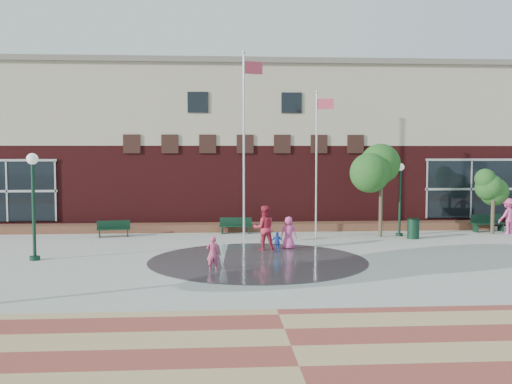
{
  "coord_description": "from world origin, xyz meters",
  "views": [
    {
      "loc": [
        -1.64,
        -19.62,
        4.26
      ],
      "look_at": [
        0.0,
        4.0,
        2.6
      ],
      "focal_mm": 42.0,
      "sensor_mm": 36.0,
      "label": 1
    }
  ],
  "objects": [
    {
      "name": "water_jet_a",
      "position": [
        -1.33,
        2.63,
        0.0
      ],
      "size": [
        0.39,
        0.39,
        0.76
      ],
      "primitive_type": "cone",
      "rotation": [
        3.14,
        0.0,
        0.0
      ],
      "color": "white",
      "rests_on": "ground"
    },
    {
      "name": "adult_pink",
      "position": [
        1.52,
        5.7,
        0.71
      ],
      "size": [
        0.79,
        0.61,
        1.42
      ],
      "primitive_type": "imported",
      "rotation": [
        0.0,
        0.0,
        2.89
      ],
      "color": "#EA499A",
      "rests_on": "ground"
    },
    {
      "name": "tree_small_right",
      "position": [
        12.42,
        9.6,
        2.53
      ],
      "size": [
        2.03,
        2.03,
        3.46
      ],
      "color": "#413727",
      "rests_on": "ground"
    },
    {
      "name": "plaza_concrete",
      "position": [
        0.0,
        4.0,
        0.0
      ],
      "size": [
        46.0,
        18.0,
        0.01
      ],
      "primitive_type": "cube",
      "color": "#A8A8A0",
      "rests_on": "ground"
    },
    {
      "name": "lamp_right",
      "position": [
        7.48,
        9.2,
        2.25
      ],
      "size": [
        0.38,
        0.38,
        3.62
      ],
      "color": "black",
      "rests_on": "ground"
    },
    {
      "name": "lamp_left",
      "position": [
        -8.58,
        3.76,
        2.58
      ],
      "size": [
        0.44,
        0.44,
        4.14
      ],
      "color": "black",
      "rests_on": "ground"
    },
    {
      "name": "person_bench",
      "position": [
        13.24,
        9.63,
        0.92
      ],
      "size": [
        1.34,
        1.04,
        1.83
      ],
      "primitive_type": "imported",
      "rotation": [
        0.0,
        0.0,
        3.49
      ],
      "color": "#F1519D",
      "rests_on": "ground"
    },
    {
      "name": "paver_band",
      "position": [
        0.0,
        -7.0,
        0.0
      ],
      "size": [
        46.0,
        6.0,
        0.01
      ],
      "primitive_type": "cube",
      "color": "#973F35",
      "rests_on": "ground"
    },
    {
      "name": "flagpole_left",
      "position": [
        -0.19,
        8.94,
        4.99
      ],
      "size": [
        1.0,
        0.42,
        8.95
      ],
      "rotation": [
        0.0,
        0.0,
        0.34
      ],
      "color": "silver",
      "rests_on": "ground"
    },
    {
      "name": "ground",
      "position": [
        0.0,
        0.0,
        0.0
      ],
      "size": [
        120.0,
        120.0,
        0.0
      ],
      "primitive_type": "plane",
      "color": "#666056",
      "rests_on": "ground"
    },
    {
      "name": "tree_mid",
      "position": [
        6.45,
        8.96,
        3.16
      ],
      "size": [
        2.57,
        2.57,
        4.34
      ],
      "color": "#413727",
      "rests_on": "ground"
    },
    {
      "name": "bench_left",
      "position": [
        -6.59,
        9.87,
        0.26
      ],
      "size": [
        1.65,
        0.69,
        0.81
      ],
      "rotation": [
        0.0,
        0.0,
        0.15
      ],
      "color": "black",
      "rests_on": "ground"
    },
    {
      "name": "flower_bed",
      "position": [
        0.0,
        11.6,
        0.0
      ],
      "size": [
        26.0,
        1.2,
        0.4
      ],
      "primitive_type": "cube",
      "color": "maroon",
      "rests_on": "ground"
    },
    {
      "name": "trash_can",
      "position": [
        7.87,
        8.28,
        0.51
      ],
      "size": [
        0.61,
        0.61,
        1.0
      ],
      "color": "black",
      "rests_on": "ground"
    },
    {
      "name": "bench_mid",
      "position": [
        -0.58,
        10.63,
        0.27
      ],
      "size": [
        1.67,
        0.58,
        0.82
      ],
      "rotation": [
        0.0,
        0.0,
        -0.08
      ],
      "color": "black",
      "rests_on": "ground"
    },
    {
      "name": "water_jet_b",
      "position": [
        -1.39,
        1.79,
        0.0
      ],
      "size": [
        0.19,
        0.19,
        0.42
      ],
      "primitive_type": "cone",
      "rotation": [
        3.14,
        0.0,
        0.0
      ],
      "color": "white",
      "rests_on": "ground"
    },
    {
      "name": "bench_right",
      "position": [
        12.57,
        10.42,
        0.29
      ],
      "size": [
        1.85,
        0.8,
        0.9
      ],
      "rotation": [
        0.0,
        0.0,
        0.17
      ],
      "color": "black",
      "rests_on": "ground"
    },
    {
      "name": "child_splash",
      "position": [
        -1.72,
        1.35,
        0.62
      ],
      "size": [
        0.5,
        0.38,
        1.23
      ],
      "primitive_type": "imported",
      "rotation": [
        0.0,
        0.0,
        3.33
      ],
      "color": "#CF4573",
      "rests_on": "ground"
    },
    {
      "name": "flagpole_right",
      "position": [
        3.28,
        8.83,
        3.97
      ],
      "size": [
        0.86,
        0.28,
        7.11
      ],
      "rotation": [
        0.0,
        0.0,
        -0.25
      ],
      "color": "silver",
      "rests_on": "ground"
    },
    {
      "name": "child_blue",
      "position": [
        0.94,
        4.8,
        0.45
      ],
      "size": [
        0.55,
        0.31,
        0.89
      ],
      "primitive_type": "imported",
      "rotation": [
        0.0,
        0.0,
        2.95
      ],
      "color": "blue",
      "rests_on": "ground"
    },
    {
      "name": "splash_pad",
      "position": [
        0.0,
        3.0,
        0.0
      ],
      "size": [
        8.4,
        8.4,
        0.01
      ],
      "primitive_type": "cylinder",
      "color": "#383A3D",
      "rests_on": "ground"
    },
    {
      "name": "library_building",
      "position": [
        0.0,
        17.48,
        4.64
      ],
      "size": [
        44.4,
        10.4,
        9.2
      ],
      "color": "#4A1315",
      "rests_on": "ground"
    },
    {
      "name": "adult_red",
      "position": [
        0.44,
        5.48,
        0.96
      ],
      "size": [
        1.02,
        0.85,
        1.92
      ],
      "primitive_type": "imported",
      "rotation": [
        0.0,
        0.0,
        3.28
      ],
      "color": "#C22A40",
      "rests_on": "ground"
    }
  ]
}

